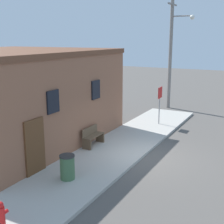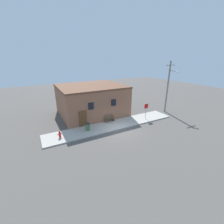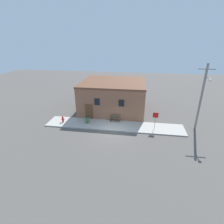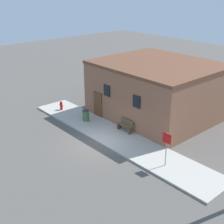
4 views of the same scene
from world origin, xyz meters
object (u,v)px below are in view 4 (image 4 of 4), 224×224
fire_hydrant (61,105)px  trash_bin (86,115)px  bench (125,126)px  stop_sign (167,143)px

fire_hydrant → trash_bin: 3.28m
bench → trash_bin: bearing=-162.9°
stop_sign → bench: bearing=163.7°
fire_hydrant → stop_sign: stop_sign is taller
fire_hydrant → bench: (6.75, 1.29, 0.04)m
stop_sign → bench: stop_sign is taller
fire_hydrant → stop_sign: bearing=-0.9°
fire_hydrant → bench: bearing=10.8°
trash_bin → stop_sign: bearing=-2.7°
bench → trash_bin: 3.64m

